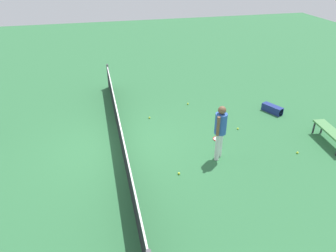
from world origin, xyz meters
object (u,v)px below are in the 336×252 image
tennis_ball_baseline (179,173)px  tennis_ball_stray_left (149,118)px  tennis_ball_by_net (238,129)px  tennis_racket_near_player (218,139)px  equipment_bag (273,109)px  tennis_ball_midcourt (297,153)px  player_near_side (220,128)px  courtside_bench (331,132)px  tennis_ball_near_player (188,104)px

tennis_ball_baseline → tennis_ball_stray_left: (3.44, 0.19, 0.00)m
tennis_ball_by_net → tennis_ball_stray_left: same height
tennis_racket_near_player → equipment_bag: (1.32, -2.74, 0.13)m
tennis_ball_midcourt → tennis_ball_stray_left: bearing=50.3°
tennis_ball_by_net → tennis_ball_midcourt: bearing=-147.2°
tennis_racket_near_player → tennis_ball_stray_left: (1.94, 1.94, 0.02)m
player_near_side → courtside_bench: player_near_side is taller
courtside_bench → tennis_ball_baseline: bearing=94.8°
equipment_bag → tennis_ball_near_player: bearing=64.2°
player_near_side → courtside_bench: bearing=-91.5°
tennis_ball_stray_left → courtside_bench: size_ratio=0.04×
tennis_ball_baseline → equipment_bag: 5.30m
player_near_side → courtside_bench: size_ratio=1.11×
player_near_side → tennis_ball_near_player: (3.74, -0.18, -0.98)m
tennis_ball_baseline → courtside_bench: 5.12m
tennis_ball_stray_left → courtside_bench: courtside_bench is taller
tennis_ball_by_net → tennis_ball_baseline: same height
tennis_ball_near_player → tennis_ball_stray_left: size_ratio=1.00×
tennis_ball_baseline → courtside_bench: size_ratio=0.04×
tennis_ball_by_net → equipment_bag: (0.90, -1.84, 0.11)m
tennis_racket_near_player → tennis_ball_midcourt: 2.46m
tennis_ball_near_player → tennis_ball_baseline: size_ratio=1.00×
player_near_side → tennis_ball_stray_left: 3.45m
tennis_ball_near_player → tennis_ball_stray_left: (-0.81, 1.72, 0.00)m
tennis_ball_midcourt → courtside_bench: 1.38m
tennis_ball_by_net → equipment_bag: bearing=-64.1°
tennis_ball_near_player → tennis_ball_baseline: bearing=160.2°
tennis_ball_midcourt → equipment_bag: 2.78m
tennis_ball_near_player → equipment_bag: 3.29m
tennis_racket_near_player → tennis_ball_by_net: size_ratio=8.82×
tennis_ball_midcourt → tennis_ball_baseline: same height
tennis_ball_midcourt → tennis_ball_stray_left: same height
tennis_ball_baseline → courtside_bench: bearing=-85.2°
tennis_racket_near_player → tennis_ball_midcourt: (-1.37, -2.04, 0.02)m
tennis_ball_baseline → tennis_ball_stray_left: same height
player_near_side → tennis_ball_baseline: player_near_side is taller
tennis_ball_stray_left → equipment_bag: equipment_bag is taller
tennis_ball_stray_left → courtside_bench: bearing=-119.8°
tennis_ball_midcourt → courtside_bench: bearing=-77.5°
tennis_ball_midcourt → tennis_ball_by_net: bearing=32.8°
tennis_racket_near_player → tennis_ball_midcourt: size_ratio=8.82×
player_near_side → equipment_bag: size_ratio=2.01×
tennis_racket_near_player → tennis_ball_by_net: bearing=-64.8°
tennis_ball_by_net → courtside_bench: bearing=-121.5°
tennis_ball_midcourt → courtside_bench: courtside_bench is taller
tennis_ball_stray_left → tennis_ball_near_player: bearing=-64.7°
tennis_ball_midcourt → courtside_bench: size_ratio=0.04×
tennis_ball_near_player → equipment_bag: bearing=-115.8°
tennis_ball_stray_left → equipment_bag: (-0.62, -4.68, 0.11)m
player_near_side → tennis_ball_midcourt: 2.66m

